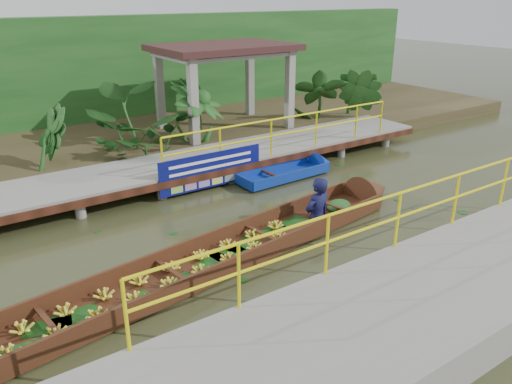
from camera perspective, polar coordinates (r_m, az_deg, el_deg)
ground at (r=10.84m, az=0.16°, el=-4.10°), size 80.00×80.00×0.00m
land_strip at (r=17.10m, az=-14.28°, el=5.84°), size 30.00×8.00×0.45m
far_dock at (r=13.43m, az=-8.08°, el=3.10°), size 16.00×2.06×1.66m
near_dock at (r=8.77m, az=21.92°, el=-10.35°), size 18.00×2.40×1.73m
pavilion at (r=16.79m, az=-3.68°, el=15.22°), size 4.40×3.00×3.00m
foliage_backdrop at (r=19.06m, az=-17.53°, el=12.60°), size 30.00×0.80×4.00m
vendor_boat at (r=9.59m, az=-2.35°, el=-6.01°), size 10.69×2.48×2.36m
moored_blue_boat at (r=14.07m, az=5.51°, el=2.62°), size 3.12×0.93×0.74m
blue_banner at (r=12.72m, az=-5.10°, el=2.55°), size 2.90×0.04×0.91m
tropical_plants at (r=15.31m, az=-7.41°, el=9.11°), size 14.54×1.54×1.93m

